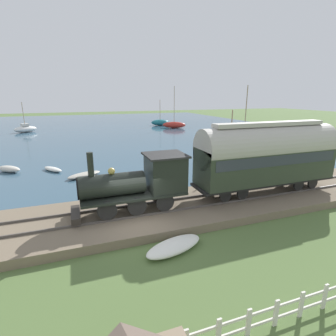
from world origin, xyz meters
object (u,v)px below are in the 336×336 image
object	(u,v)px
sailboat_gray	(243,149)
beached_dinghy	(174,246)
sailboat_teal	(160,122)
rowboat_off_pier	(84,175)
sailboat_red	(174,125)
steam_locomotive	(142,180)
sailboat_yellow	(229,165)
rowboat_near_shore	(53,169)
passenger_coach	(267,154)
rowboat_mid_harbor	(9,169)
sailboat_white	(25,129)

from	to	relation	value
sailboat_gray	beached_dinghy	size ratio (longest dim) A/B	2.52
sailboat_gray	beached_dinghy	world-z (taller)	sailboat_gray
sailboat_teal	beached_dinghy	distance (m)	49.04
rowboat_off_pier	sailboat_red	bearing A→B (deg)	-59.77
sailboat_teal	sailboat_gray	bearing A→B (deg)	-169.44
steam_locomotive	sailboat_yellow	distance (m)	11.41
sailboat_teal	rowboat_near_shore	world-z (taller)	sailboat_teal
sailboat_red	beached_dinghy	distance (m)	44.08
passenger_coach	sailboat_teal	distance (m)	43.86
sailboat_gray	rowboat_mid_harbor	bearing A→B (deg)	75.08
sailboat_teal	rowboat_mid_harbor	size ratio (longest dim) A/B	2.35
passenger_coach	rowboat_near_shore	bearing A→B (deg)	48.51
passenger_coach	rowboat_near_shore	world-z (taller)	passenger_coach
steam_locomotive	sailboat_yellow	world-z (taller)	sailboat_yellow
steam_locomotive	rowboat_mid_harbor	xyz separation A→B (m)	(12.70, 8.80, -1.92)
beached_dinghy	sailboat_gray	bearing A→B (deg)	-43.35
sailboat_white	sailboat_teal	xyz separation A→B (m)	(2.37, -26.60, 0.03)
steam_locomotive	sailboat_white	world-z (taller)	sailboat_white
steam_locomotive	rowboat_off_pier	distance (m)	9.56
passenger_coach	sailboat_white	bearing A→B (deg)	25.44
steam_locomotive	sailboat_gray	world-z (taller)	sailboat_gray
sailboat_yellow	sailboat_white	distance (m)	40.42
passenger_coach	sailboat_teal	size ratio (longest dim) A/B	1.71
sailboat_white	sailboat_red	xyz separation A→B (m)	(-3.29, -27.77, 0.04)
sailboat_teal	rowboat_near_shore	bearing A→B (deg)	158.82
rowboat_off_pier	rowboat_mid_harbor	size ratio (longest dim) A/B	1.30
sailboat_yellow	sailboat_teal	xyz separation A→B (m)	(37.01, -5.79, 0.01)
rowboat_mid_harbor	beached_dinghy	size ratio (longest dim) A/B	0.79
sailboat_white	sailboat_teal	world-z (taller)	sailboat_teal
sailboat_white	sailboat_teal	distance (m)	26.71
sailboat_gray	passenger_coach	bearing A→B (deg)	138.78
rowboat_near_shore	steam_locomotive	bearing A→B (deg)	-102.00
passenger_coach	sailboat_red	world-z (taller)	sailboat_red
sailboat_gray	rowboat_off_pier	world-z (taller)	sailboat_gray
steam_locomotive	sailboat_white	xyz separation A→B (m)	(40.85, 11.36, -1.57)
rowboat_mid_harbor	sailboat_teal	bearing A→B (deg)	1.86
passenger_coach	sailboat_teal	xyz separation A→B (m)	(43.21, -7.17, -2.32)
sailboat_red	rowboat_near_shore	xyz separation A→B (m)	(-25.80, 21.62, -0.50)
sailboat_white	rowboat_mid_harbor	world-z (taller)	sailboat_white
sailboat_red	beached_dinghy	size ratio (longest dim) A/B	2.76
passenger_coach	sailboat_teal	bearing A→B (deg)	-9.42
sailboat_yellow	sailboat_red	xyz separation A→B (m)	(31.35, -6.95, 0.02)
sailboat_gray	rowboat_off_pier	size ratio (longest dim) A/B	2.46
sailboat_yellow	rowboat_near_shore	xyz separation A→B (m)	(5.55, 14.67, -0.49)
steam_locomotive	rowboat_mid_harbor	size ratio (longest dim) A/B	2.58
sailboat_yellow	steam_locomotive	bearing A→B (deg)	102.19
rowboat_off_pier	sailboat_teal	bearing A→B (deg)	-53.67
sailboat_yellow	rowboat_mid_harbor	distance (m)	19.38
sailboat_teal	sailboat_red	size ratio (longest dim) A/B	0.67
passenger_coach	sailboat_gray	distance (m)	13.22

